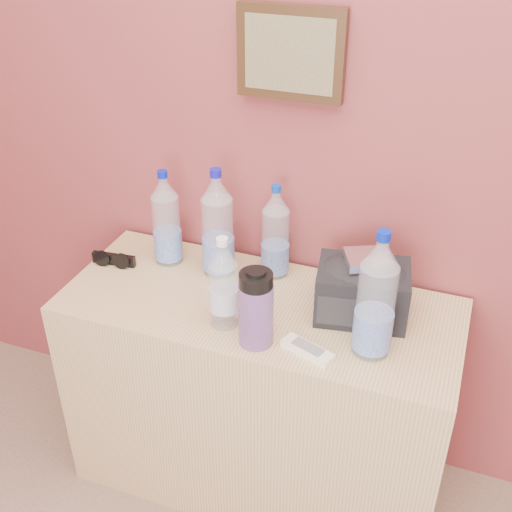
# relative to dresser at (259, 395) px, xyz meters

# --- Properties ---
(picture_frame) EXTENTS (0.30, 0.03, 0.25)m
(picture_frame) POSITION_rel_dresser_xyz_m (-0.00, 0.24, 1.03)
(picture_frame) COLOR #382311
(picture_frame) RESTS_ON room_shell
(dresser) EXTENTS (1.17, 0.49, 0.73)m
(dresser) POSITION_rel_dresser_xyz_m (0.00, 0.00, 0.00)
(dresser) COLOR tan
(dresser) RESTS_ON ground
(pet_large_a) EXTENTS (0.09, 0.09, 0.32)m
(pet_large_a) POSITION_rel_dresser_xyz_m (-0.36, 0.12, 0.51)
(pet_large_a) COLOR silver
(pet_large_a) RESTS_ON dresser
(pet_large_b) EXTENTS (0.08, 0.08, 0.31)m
(pet_large_b) POSITION_rel_dresser_xyz_m (-0.01, 0.17, 0.50)
(pet_large_b) COLOR silver
(pet_large_b) RESTS_ON dresser
(pet_large_c) EXTENTS (0.10, 0.10, 0.35)m
(pet_large_c) POSITION_rel_dresser_xyz_m (-0.18, 0.12, 0.52)
(pet_large_c) COLOR silver
(pet_large_c) RESTS_ON dresser
(pet_large_d) EXTENTS (0.10, 0.10, 0.36)m
(pet_large_d) POSITION_rel_dresser_xyz_m (0.35, -0.09, 0.53)
(pet_large_d) COLOR silver
(pet_large_d) RESTS_ON dresser
(pet_small) EXTENTS (0.08, 0.08, 0.28)m
(pet_small) POSITION_rel_dresser_xyz_m (-0.06, -0.12, 0.49)
(pet_small) COLOR silver
(pet_small) RESTS_ON dresser
(nalgene_bottle) EXTENTS (0.09, 0.09, 0.23)m
(nalgene_bottle) POSITION_rel_dresser_xyz_m (0.05, -0.16, 0.48)
(nalgene_bottle) COLOR #6F48AF
(nalgene_bottle) RESTS_ON dresser
(sunglasses) EXTENTS (0.15, 0.07, 0.04)m
(sunglasses) POSITION_rel_dresser_xyz_m (-0.51, 0.04, 0.39)
(sunglasses) COLOR black
(sunglasses) RESTS_ON dresser
(ac_remote) EXTENTS (0.15, 0.09, 0.02)m
(ac_remote) POSITION_rel_dresser_xyz_m (0.20, -0.16, 0.38)
(ac_remote) COLOR silver
(ac_remote) RESTS_ON dresser
(toiletry_bag) EXTENTS (0.28, 0.22, 0.17)m
(toiletry_bag) POSITION_rel_dresser_xyz_m (0.29, 0.06, 0.45)
(toiletry_bag) COLOR black
(toiletry_bag) RESTS_ON dresser
(foil_packet) EXTENTS (0.15, 0.14, 0.03)m
(foil_packet) POSITION_rel_dresser_xyz_m (0.29, 0.06, 0.55)
(foil_packet) COLOR silver
(foil_packet) RESTS_ON toiletry_bag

